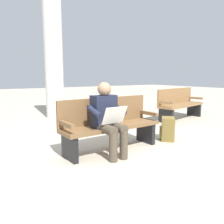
{
  "coord_description": "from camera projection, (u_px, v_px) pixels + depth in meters",
  "views": [
    {
      "loc": [
        2.13,
        3.21,
        1.29
      ],
      "look_at": [
        0.1,
        0.15,
        0.7
      ],
      "focal_mm": 36.96,
      "sensor_mm": 36.0,
      "label": 1
    }
  ],
  "objects": [
    {
      "name": "ground_plane",
      "position": [
        112.0,
        150.0,
        4.01
      ],
      "size": [
        40.0,
        40.0,
        0.0
      ],
      "primitive_type": "plane",
      "color": "#B7AD99"
    },
    {
      "name": "bench_near",
      "position": [
        110.0,
        124.0,
        3.99
      ],
      "size": [
        1.82,
        0.55,
        0.9
      ],
      "rotation": [
        0.0,
        0.0,
        0.04
      ],
      "color": "brown",
      "rests_on": "ground"
    },
    {
      "name": "person_seated",
      "position": [
        108.0,
        117.0,
        3.66
      ],
      "size": [
        0.58,
        0.58,
        1.18
      ],
      "rotation": [
        0.0,
        0.0,
        0.04
      ],
      "color": "#1E2338",
      "rests_on": "ground"
    },
    {
      "name": "backpack",
      "position": [
        168.0,
        129.0,
        4.59
      ],
      "size": [
        0.4,
        0.41,
        0.46
      ],
      "rotation": [
        0.0,
        0.0,
        3.94
      ],
      "color": "brown",
      "rests_on": "ground"
    },
    {
      "name": "bench_far",
      "position": [
        179.0,
        104.0,
        6.79
      ],
      "size": [
        1.86,
        0.8,
        0.9
      ],
      "rotation": [
        0.0,
        0.0,
        0.18
      ],
      "color": "olive",
      "rests_on": "ground"
    },
    {
      "name": "support_pillar",
      "position": [
        53.0,
        52.0,
        6.8
      ],
      "size": [
        0.54,
        0.54,
        3.91
      ],
      "primitive_type": "cylinder",
      "color": "silver",
      "rests_on": "ground"
    }
  ]
}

